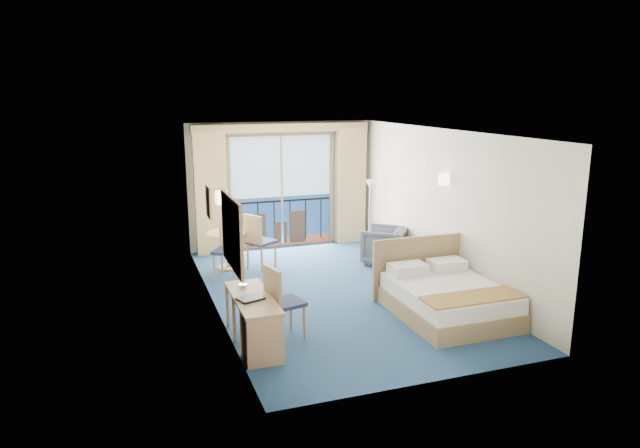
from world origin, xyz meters
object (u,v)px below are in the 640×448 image
(round_table, at_px, (228,241))
(desk_chair, at_px, (280,298))
(bed, at_px, (446,297))
(armchair, at_px, (385,245))
(desk, at_px, (260,329))
(nightstand, at_px, (430,269))
(table_chair_a, at_px, (258,238))
(table_chair_b, at_px, (229,245))
(floor_lamp, at_px, (370,197))

(round_table, bearing_deg, desk_chair, -88.52)
(bed, height_order, round_table, bed)
(armchair, distance_m, round_table, 3.06)
(armchair, bearing_deg, desk, -4.85)
(armchair, bearing_deg, nightstand, 51.64)
(round_table, bearing_deg, table_chair_a, -23.90)
(armchair, xyz_separation_m, desk_chair, (-2.88, -2.73, 0.21))
(round_table, relative_size, table_chair_a, 0.74)
(nightstand, relative_size, desk_chair, 0.49)
(armchair, height_order, table_chair_a, table_chair_a)
(armchair, height_order, desk_chair, desk_chair)
(table_chair_b, bearing_deg, bed, -14.39)
(bed, xyz_separation_m, desk_chair, (-2.58, 0.04, 0.29))
(desk, distance_m, table_chair_b, 3.38)
(bed, distance_m, floor_lamp, 3.99)
(round_table, distance_m, table_chair_a, 0.58)
(nightstand, bearing_deg, table_chair_b, 155.56)
(desk, height_order, round_table, round_table)
(desk_chair, bearing_deg, round_table, -12.29)
(round_table, bearing_deg, floor_lamp, 7.41)
(floor_lamp, xyz_separation_m, table_chair_b, (-3.21, -0.94, -0.53))
(nightstand, bearing_deg, floor_lamp, 92.05)
(desk_chair, xyz_separation_m, round_table, (-0.09, 3.43, -0.04))
(table_chair_a, bearing_deg, round_table, 33.80)
(nightstand, height_order, table_chair_a, table_chair_a)
(table_chair_a, bearing_deg, desk_chair, 139.83)
(desk, height_order, desk_chair, desk_chair)
(round_table, height_order, table_chair_b, table_chair_b)
(bed, xyz_separation_m, nightstand, (0.55, 1.44, -0.04))
(desk, relative_size, table_chair_a, 1.35)
(desk, relative_size, desk_chair, 1.41)
(armchair, xyz_separation_m, table_chair_a, (-2.44, 0.47, 0.24))
(desk, xyz_separation_m, table_chair_a, (0.84, 3.66, 0.23))
(bed, height_order, table_chair_a, table_chair_a)
(nightstand, distance_m, armchair, 1.36)
(nightstand, distance_m, desk_chair, 3.45)
(nightstand, height_order, floor_lamp, floor_lamp)
(table_chair_b, bearing_deg, table_chair_a, 58.53)
(desk_chair, distance_m, table_chair_a, 3.23)
(floor_lamp, bearing_deg, table_chair_b, -163.68)
(nightstand, relative_size, round_table, 0.63)
(nightstand, relative_size, table_chair_b, 0.47)
(floor_lamp, xyz_separation_m, desk, (-3.45, -4.30, -0.76))
(bed, bearing_deg, desk_chair, 179.21)
(armchair, xyz_separation_m, desk, (-3.28, -3.19, 0.01))
(floor_lamp, bearing_deg, table_chair_a, -166.12)
(armchair, relative_size, round_table, 1.01)
(bed, distance_m, desk, 3.01)
(desk_chair, bearing_deg, table_chair_b, -10.51)
(bed, bearing_deg, table_chair_b, 133.11)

